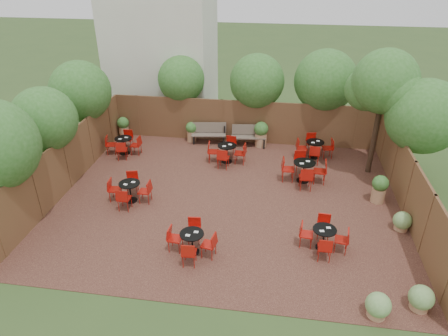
# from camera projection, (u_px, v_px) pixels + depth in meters

# --- Properties ---
(ground) EXTENTS (80.00, 80.00, 0.00)m
(ground) POSITION_uv_depth(u_px,v_px,m) (228.00, 199.00, 14.45)
(ground) COLOR #354F23
(ground) RESTS_ON ground
(courtyard_paving) EXTENTS (12.00, 10.00, 0.02)m
(courtyard_paving) POSITION_uv_depth(u_px,v_px,m) (228.00, 199.00, 14.45)
(courtyard_paving) COLOR #391D17
(courtyard_paving) RESTS_ON ground
(fence_back) EXTENTS (12.00, 0.08, 2.00)m
(fence_back) POSITION_uv_depth(u_px,v_px,m) (244.00, 122.00, 18.32)
(fence_back) COLOR #4C2C1C
(fence_back) RESTS_ON ground
(fence_left) EXTENTS (0.08, 10.00, 2.00)m
(fence_left) POSITION_uv_depth(u_px,v_px,m) (67.00, 163.00, 14.76)
(fence_left) COLOR #4C2C1C
(fence_left) RESTS_ON ground
(fence_right) EXTENTS (0.08, 10.00, 2.00)m
(fence_right) POSITION_uv_depth(u_px,v_px,m) (409.00, 189.00, 13.20)
(fence_right) COLOR #4C2C1C
(fence_right) RESTS_ON ground
(neighbour_building) EXTENTS (5.00, 4.00, 8.00)m
(neighbour_building) POSITION_uv_depth(u_px,v_px,m) (162.00, 39.00, 20.09)
(neighbour_building) COLOR beige
(neighbour_building) RESTS_ON ground
(overhang_foliage) EXTENTS (16.01, 11.07, 2.79)m
(overhang_foliage) POSITION_uv_depth(u_px,v_px,m) (202.00, 101.00, 15.54)
(overhang_foliage) COLOR #2D6320
(overhang_foliage) RESTS_ON ground
(courtyard_tree) EXTENTS (2.58, 2.48, 4.88)m
(courtyard_tree) POSITION_uv_depth(u_px,v_px,m) (384.00, 86.00, 14.55)
(courtyard_tree) COLOR black
(courtyard_tree) RESTS_ON courtyard_paving
(park_bench_left) EXTENTS (1.59, 0.71, 0.95)m
(park_bench_left) POSITION_uv_depth(u_px,v_px,m) (209.00, 133.00, 18.43)
(park_bench_left) COLOR brown
(park_bench_left) RESTS_ON courtyard_paving
(park_bench_right) EXTENTS (1.59, 0.68, 0.96)m
(park_bench_right) POSITION_uv_depth(u_px,v_px,m) (249.00, 135.00, 18.20)
(park_bench_right) COLOR brown
(park_bench_right) RESTS_ON courtyard_paving
(bistro_tables) EXTENTS (9.72, 8.32, 0.94)m
(bistro_tables) POSITION_uv_depth(u_px,v_px,m) (233.00, 174.00, 15.14)
(bistro_tables) COLOR black
(bistro_tables) RESTS_ON courtyard_paving
(planters) EXTENTS (11.45, 4.61, 1.16)m
(planters) POSITION_uv_depth(u_px,v_px,m) (237.00, 142.00, 17.39)
(planters) COLOR #A77853
(planters) RESTS_ON courtyard_paving
(low_shrubs) EXTENTS (2.00, 4.31, 0.67)m
(low_shrubs) POSITION_uv_depth(u_px,v_px,m) (401.00, 274.00, 10.65)
(low_shrubs) COLOR #A77853
(low_shrubs) RESTS_ON courtyard_paving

